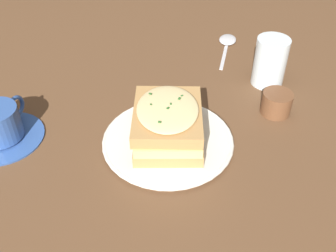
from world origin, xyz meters
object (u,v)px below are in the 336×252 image
Objects in this scene: water_glass at (270,62)px; condiment_pot at (277,103)px; spoon at (227,41)px; sandwich at (168,123)px; teacup_with_saucer at (0,126)px; dinner_plate at (168,141)px.

water_glass reaches higher than condiment_pot.
spoon is (0.09, 0.17, -0.05)m from water_glass.
water_glass is at bearing 39.91° from condiment_pot.
spoon is 2.72× the size of condiment_pot.
condiment_pot is (-0.08, -0.07, -0.03)m from water_glass.
sandwich is at bearing 174.16° from water_glass.
teacup_with_saucer reaches higher than spoon.
teacup_with_saucer is at bearing -128.88° from spoon.
teacup_with_saucer is (-0.19, 0.24, -0.02)m from sandwich.
condiment_pot reaches higher than dinner_plate.
teacup_with_saucer is 0.52m from condiment_pot.
water_glass is 1.78× the size of condiment_pot.
sandwich reaches higher than spoon.
sandwich is 0.41m from spoon.
condiment_pot is at bearing -60.87° from teacup_with_saucer.
condiment_pot is at bearing -140.09° from water_glass.
spoon is 0.29m from condiment_pot.
water_glass is at bearing -50.06° from teacup_with_saucer.
teacup_with_saucer is at bearing 128.79° from sandwich.
water_glass is at bearing -57.01° from spoon.
dinner_plate is at bearing -115.57° from sandwich.
dinner_plate is 4.01× the size of condiment_pot.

